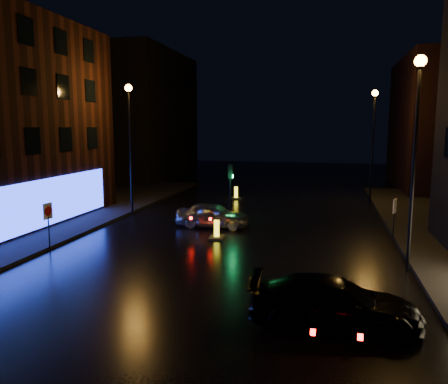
{
  "coord_description": "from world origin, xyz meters",
  "views": [
    {
      "loc": [
        4.49,
        -12.03,
        5.7
      ],
      "look_at": [
        0.04,
        6.94,
        2.8
      ],
      "focal_mm": 35.0,
      "sensor_mm": 36.0,
      "label": 1
    }
  ],
  "objects": [
    {
      "name": "traffic_signal",
      "position": [
        -1.2,
        14.0,
        0.5
      ],
      "size": [
        1.4,
        2.4,
        3.45
      ],
      "color": "black",
      "rests_on": "ground"
    },
    {
      "name": "building_far_right",
      "position": [
        15.0,
        32.0,
        6.0
      ],
      "size": [
        8.0,
        14.0,
        12.0
      ],
      "primitive_type": "cube",
      "color": "black",
      "rests_on": "ground"
    },
    {
      "name": "street_lamp_lfar",
      "position": [
        -7.8,
        14.0,
        5.56
      ],
      "size": [
        0.44,
        0.44,
        8.37
      ],
      "color": "black",
      "rests_on": "ground"
    },
    {
      "name": "road_sign_right",
      "position": [
        7.9,
        10.7,
        1.63
      ],
      "size": [
        0.24,
        0.51,
        2.18
      ],
      "rotation": [
        0.0,
        0.0,
        2.76
      ],
      "color": "black",
      "rests_on": "ground"
    },
    {
      "name": "building_far_left",
      "position": [
        -16.0,
        35.0,
        7.0
      ],
      "size": [
        8.0,
        16.0,
        14.0
      ],
      "primitive_type": "cube",
      "color": "black",
      "rests_on": "ground"
    },
    {
      "name": "road_sign_left",
      "position": [
        -7.9,
        5.29,
        1.69
      ],
      "size": [
        0.12,
        0.55,
        2.25
      ],
      "rotation": [
        0.0,
        0.0,
        -0.12
      ],
      "color": "black",
      "rests_on": "ground"
    },
    {
      "name": "dark_sedan",
      "position": [
        4.85,
        0.29,
        0.71
      ],
      "size": [
        4.98,
        2.23,
        1.42
      ],
      "primitive_type": "imported",
      "rotation": [
        0.0,
        0.0,
        1.62
      ],
      "color": "black",
      "rests_on": "ground"
    },
    {
      "name": "bollard_near",
      "position": [
        -0.9,
        9.31,
        0.21
      ],
      "size": [
        0.82,
        1.15,
        0.95
      ],
      "rotation": [
        0.0,
        0.0,
        0.09
      ],
      "color": "black",
      "rests_on": "ground"
    },
    {
      "name": "silver_hatchback",
      "position": [
        -1.76,
        11.76,
        0.7
      ],
      "size": [
        4.15,
        1.72,
        1.41
      ],
      "primitive_type": "imported",
      "rotation": [
        0.0,
        0.0,
        1.59
      ],
      "color": "#ABAEB3",
      "rests_on": "ground"
    },
    {
      "name": "street_lamp_rnear",
      "position": [
        7.8,
        6.0,
        5.56
      ],
      "size": [
        0.44,
        0.44,
        8.37
      ],
      "color": "black",
      "rests_on": "ground"
    },
    {
      "name": "ground",
      "position": [
        0.0,
        0.0,
        0.0
      ],
      "size": [
        120.0,
        120.0,
        0.0
      ],
      "primitive_type": "plane",
      "color": "black",
      "rests_on": "ground"
    },
    {
      "name": "bollard_far",
      "position": [
        -2.48,
        21.93,
        0.21
      ],
      "size": [
        1.08,
        1.3,
        0.97
      ],
      "rotation": [
        0.0,
        0.0,
        0.36
      ],
      "color": "black",
      "rests_on": "ground"
    },
    {
      "name": "street_lamp_rfar",
      "position": [
        7.8,
        22.0,
        5.56
      ],
      "size": [
        0.44,
        0.44,
        8.37
      ],
      "color": "black",
      "rests_on": "ground"
    }
  ]
}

